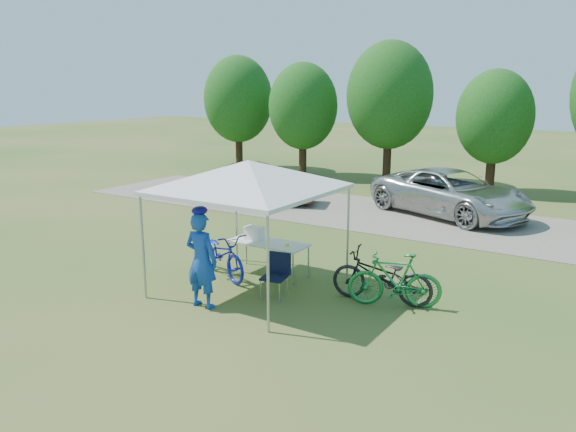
# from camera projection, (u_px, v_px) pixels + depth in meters

# --- Properties ---
(ground) EXTENTS (100.00, 100.00, 0.00)m
(ground) POSITION_uv_depth(u_px,v_px,m) (250.00, 290.00, 11.75)
(ground) COLOR #2D5119
(ground) RESTS_ON ground
(gravel_strip) EXTENTS (24.00, 5.00, 0.02)m
(gravel_strip) POSITION_uv_depth(u_px,v_px,m) (396.00, 216.00, 18.31)
(gravel_strip) COLOR gray
(gravel_strip) RESTS_ON ground
(canopy) EXTENTS (4.53, 4.53, 3.00)m
(canopy) POSITION_uv_depth(u_px,v_px,m) (248.00, 164.00, 11.15)
(canopy) COLOR #A5A5AA
(canopy) RESTS_ON ground
(treeline) EXTENTS (24.89, 4.28, 6.30)m
(treeline) POSITION_uv_depth(u_px,v_px,m) (450.00, 102.00, 22.63)
(treeline) COLOR #382314
(treeline) RESTS_ON ground
(folding_table) EXTENTS (1.82, 0.76, 0.75)m
(folding_table) POSITION_uv_depth(u_px,v_px,m) (268.00, 244.00, 12.58)
(folding_table) COLOR white
(folding_table) RESTS_ON ground
(folding_chair) EXTENTS (0.54, 0.56, 0.90)m
(folding_chair) POSITION_uv_depth(u_px,v_px,m) (277.00, 271.00, 11.28)
(folding_chair) COLOR black
(folding_chair) RESTS_ON ground
(cooler) EXTENTS (0.42, 0.29, 0.30)m
(cooler) POSITION_uv_depth(u_px,v_px,m) (254.00, 233.00, 12.74)
(cooler) COLOR white
(cooler) RESTS_ON folding_table
(ice_cream_cup) EXTENTS (0.08, 0.08, 0.06)m
(ice_cream_cup) POSITION_uv_depth(u_px,v_px,m) (287.00, 245.00, 12.24)
(ice_cream_cup) COLOR yellow
(ice_cream_cup) RESTS_ON folding_table
(cyclist) EXTENTS (0.71, 0.48, 1.87)m
(cyclist) POSITION_uv_depth(u_px,v_px,m) (201.00, 260.00, 10.66)
(cyclist) COLOR #1441A7
(cyclist) RESTS_ON ground
(bike_blue) EXTENTS (2.09, 1.39, 1.04)m
(bike_blue) POSITION_uv_depth(u_px,v_px,m) (221.00, 254.00, 12.49)
(bike_blue) COLOR #131BA7
(bike_blue) RESTS_ON ground
(bike_green) EXTENTS (1.85, 1.13, 1.07)m
(bike_green) POSITION_uv_depth(u_px,v_px,m) (395.00, 280.00, 10.76)
(bike_green) COLOR #1C7E36
(bike_green) RESTS_ON ground
(bike_dark) EXTENTS (2.09, 1.01, 1.05)m
(bike_dark) POSITION_uv_depth(u_px,v_px,m) (381.00, 277.00, 10.96)
(bike_dark) COLOR black
(bike_dark) RESTS_ON ground
(minivan) EXTENTS (5.92, 4.30, 1.50)m
(minivan) POSITION_uv_depth(u_px,v_px,m) (450.00, 193.00, 18.26)
(minivan) COLOR beige
(minivan) RESTS_ON gravel_strip
(sedan) EXTENTS (4.51, 2.93, 1.40)m
(sedan) POSITION_uv_depth(u_px,v_px,m) (258.00, 183.00, 20.28)
(sedan) COLOR #49180C
(sedan) RESTS_ON gravel_strip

